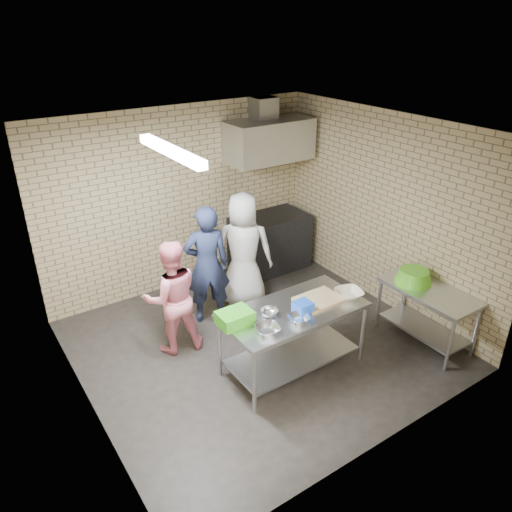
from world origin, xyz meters
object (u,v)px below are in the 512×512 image
(side_counter, at_px, (425,315))
(woman_pink, at_px, (172,297))
(blue_tub, at_px, (303,307))
(prep_table, at_px, (292,339))
(stove, at_px, (270,243))
(woman_white, at_px, (244,250))
(green_basin, at_px, (414,276))
(bottle_green, at_px, (286,140))
(green_crate, at_px, (235,318))
(bottle_red, at_px, (265,142))
(man_navy, at_px, (207,265))

(side_counter, bearing_deg, woman_pink, 148.67)
(woman_pink, bearing_deg, blue_tub, 141.10)
(prep_table, distance_m, blue_tub, 0.48)
(stove, bearing_deg, woman_white, -144.47)
(side_counter, relative_size, green_basin, 2.61)
(blue_tub, height_order, woman_pink, woman_pink)
(stove, distance_m, blue_tub, 2.68)
(bottle_green, bearing_deg, green_crate, -135.76)
(stove, bearing_deg, blue_tub, -117.63)
(bottle_green, bearing_deg, bottle_red, 180.00)
(green_crate, bearing_deg, side_counter, -14.51)
(stove, xyz_separation_m, woman_white, (-0.93, -0.66, 0.38))
(blue_tub, xyz_separation_m, woman_white, (0.30, 1.68, -0.05))
(man_navy, bearing_deg, prep_table, 119.44)
(green_crate, xyz_separation_m, green_basin, (2.41, -0.38, -0.06))
(green_crate, bearing_deg, man_navy, 73.26)
(green_crate, relative_size, bottle_red, 2.03)
(woman_white, bearing_deg, woman_pink, 55.43)
(prep_table, height_order, green_crate, green_crate)
(green_crate, height_order, bottle_red, bottle_red)
(green_basin, bearing_deg, side_counter, -85.43)
(prep_table, distance_m, bottle_green, 3.42)
(side_counter, distance_m, man_navy, 2.86)
(man_navy, bearing_deg, woman_pink, 44.69)
(bottle_red, height_order, woman_white, bottle_red)
(stove, bearing_deg, bottle_red, 78.23)
(bottle_green, distance_m, woman_pink, 3.28)
(green_crate, height_order, bottle_green, bottle_green)
(woman_pink, height_order, woman_white, woman_white)
(side_counter, relative_size, bottle_green, 8.00)
(green_basin, bearing_deg, bottle_green, 89.58)
(green_basin, distance_m, man_navy, 2.64)
(woman_pink, relative_size, woman_white, 0.88)
(stove, xyz_separation_m, green_basin, (0.43, -2.50, 0.38))
(man_navy, height_order, woman_white, woman_white)
(man_navy, relative_size, woman_white, 0.99)
(side_counter, height_order, bottle_red, bottle_red)
(prep_table, bearing_deg, man_navy, 101.32)
(stove, relative_size, green_crate, 3.29)
(woman_pink, bearing_deg, side_counter, 160.19)
(side_counter, height_order, stove, stove)
(woman_pink, bearing_deg, bottle_red, -138.00)
(blue_tub, distance_m, woman_white, 1.71)
(side_counter, relative_size, man_navy, 0.73)
(side_counter, relative_size, bottle_red, 6.67)
(blue_tub, bearing_deg, man_navy, 102.37)
(side_counter, xyz_separation_m, blue_tub, (-1.68, 0.41, 0.51))
(green_crate, distance_m, woman_white, 1.80)
(bottle_red, distance_m, bottle_green, 0.40)
(green_basin, bearing_deg, green_crate, 171.07)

